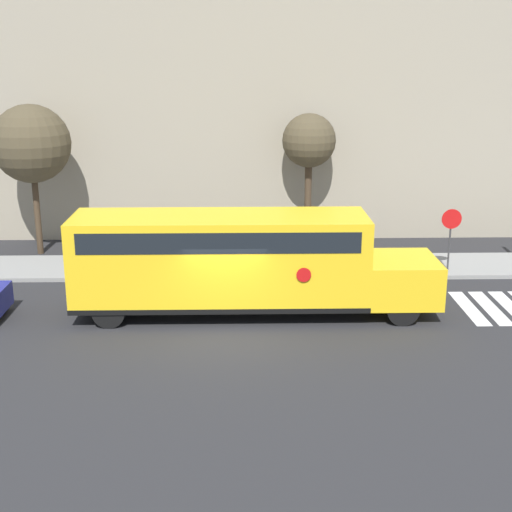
# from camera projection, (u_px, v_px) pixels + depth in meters

# --- Properties ---
(ground_plane) EXTENTS (60.00, 60.00, 0.00)m
(ground_plane) POSITION_uv_depth(u_px,v_px,m) (225.00, 333.00, 21.22)
(ground_plane) COLOR #28282B
(sidewalk_strip) EXTENTS (44.00, 3.00, 0.15)m
(sidewalk_strip) POSITION_uv_depth(u_px,v_px,m) (228.00, 267.00, 27.44)
(sidewalk_strip) COLOR gray
(sidewalk_strip) RESTS_ON ground
(building_backdrop) EXTENTS (32.00, 4.00, 10.28)m
(building_backdrop) POSITION_uv_depth(u_px,v_px,m) (229.00, 118.00, 32.26)
(building_backdrop) COLOR #9E937F
(building_backdrop) RESTS_ON ground
(school_bus) EXTENTS (11.41, 2.57, 3.22)m
(school_bus) POSITION_uv_depth(u_px,v_px,m) (236.00, 259.00, 22.32)
(school_bus) COLOR yellow
(school_bus) RESTS_ON ground
(stop_sign) EXTENTS (0.74, 0.10, 2.50)m
(stop_sign) POSITION_uv_depth(u_px,v_px,m) (451.00, 231.00, 26.36)
(stop_sign) COLOR #38383A
(stop_sign) RESTS_ON ground
(tree_near_sidewalk) EXTENTS (3.12, 3.12, 6.09)m
(tree_near_sidewalk) POSITION_uv_depth(u_px,v_px,m) (31.00, 144.00, 28.27)
(tree_near_sidewalk) COLOR #423323
(tree_near_sidewalk) RESTS_ON ground
(tree_far_sidewalk) EXTENTS (2.23, 2.23, 5.63)m
(tree_far_sidewalk) POSITION_uv_depth(u_px,v_px,m) (309.00, 142.00, 29.46)
(tree_far_sidewalk) COLOR #423323
(tree_far_sidewalk) RESTS_ON ground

